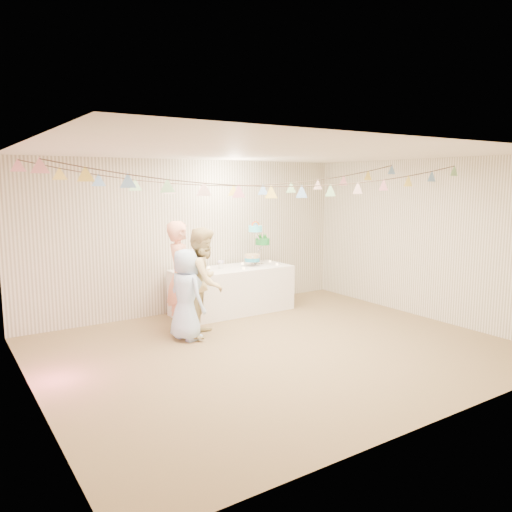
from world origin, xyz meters
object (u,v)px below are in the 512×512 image
person_child (186,294)px  table (232,290)px  person_adult_a (180,277)px  cake_stand (257,246)px  person_adult_b (204,282)px

person_child → table: bearing=-67.5°
person_adult_a → person_child: (-0.08, -0.36, -0.18)m
cake_stand → person_adult_b: size_ratio=0.45×
cake_stand → person_child: size_ratio=0.55×
person_adult_a → person_adult_b: person_adult_a is taller
person_adult_a → person_child: size_ratio=1.28×
cake_stand → person_child: (-1.86, -0.99, -0.46)m
cake_stand → person_adult_a: 1.91m
cake_stand → person_adult_b: (-1.54, -0.93, -0.32)m
table → cake_stand: size_ratio=2.86×
person_adult_b → person_adult_a: bearing=80.4°
cake_stand → person_adult_b: bearing=-148.8°
table → cake_stand: 0.91m
table → person_child: bearing=-144.3°
cake_stand → table: bearing=-174.8°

